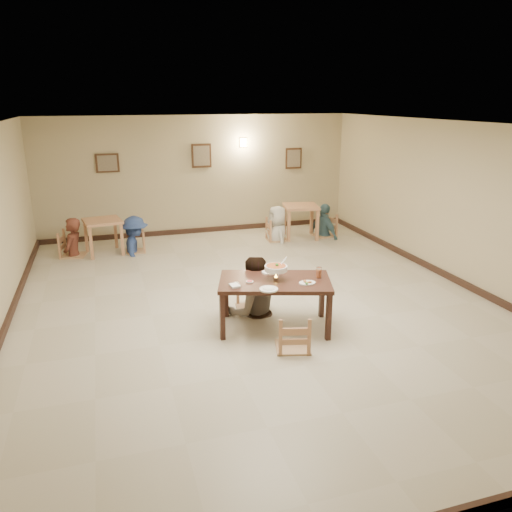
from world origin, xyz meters
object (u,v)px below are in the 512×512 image
object	(u,v)px
curry_warmer	(276,268)
bg_chair_ll	(71,233)
bg_diner_d	(325,204)
bg_chair_rl	(277,220)
bg_diner_a	(70,218)
bg_diner_c	(277,206)
bg_diner_b	(133,216)
bg_chair_lr	(134,233)
main_diner	(253,257)
bg_table_right	(301,211)
bg_table_left	(103,226)
main_table	(275,285)
bg_chair_rr	(325,215)
drink_glass	(319,273)
chair_near	(293,315)
chair_far	(252,280)

from	to	relation	value
curry_warmer	bg_chair_ll	xyz separation A→B (m)	(-3.13, 4.77, -0.42)
curry_warmer	bg_diner_d	world-z (taller)	bg_diner_d
bg_chair_rl	bg_diner_d	size ratio (longest dim) A/B	0.62
bg_diner_a	bg_diner_c	distance (m)	4.81
bg_diner_b	bg_chair_lr	bearing A→B (deg)	-86.14
main_diner	bg_diner_a	distance (m)	5.07
main_diner	bg_diner_a	world-z (taller)	main_diner
bg_table_right	bg_table_left	bearing A→B (deg)	179.53
bg_diner_b	bg_diner_a	bearing A→B (deg)	90.73
bg_chair_lr	bg_diner_d	distance (m)	4.76
main_table	bg_chair_rr	distance (m)	5.58
bg_diner_c	bg_chair_rl	bearing A→B (deg)	87.76
drink_glass	bg_diner_c	distance (m)	4.89
bg_chair_ll	bg_diner_d	bearing A→B (deg)	-78.35
main_table	bg_chair_rr	bearing A→B (deg)	75.04
main_table	bg_chair_rr	size ratio (longest dim) A/B	1.73
bg_chair_ll	bg_table_right	bearing A→B (deg)	-78.03
main_diner	bg_chair_rl	distance (m)	4.44
bg_table_left	bg_diner_b	distance (m)	0.71
bg_diner_a	bg_diner_b	xyz separation A→B (m)	(1.36, -0.07, -0.04)
drink_glass	bg_chair_rr	bearing A→B (deg)	64.20
bg_chair_lr	bg_diner_c	distance (m)	3.48
bg_diner_c	bg_chair_lr	bearing A→B (deg)	-92.70
main_diner	bg_chair_ll	size ratio (longest dim) A/B	1.76
bg_diner_c	curry_warmer	bearing A→B (deg)	-22.05
chair_near	bg_chair_ll	size ratio (longest dim) A/B	0.93
chair_near	main_diner	distance (m)	1.47
main_diner	chair_far	bearing A→B (deg)	-97.26
drink_glass	bg_table_right	world-z (taller)	drink_glass
chair_far	bg_table_left	bearing A→B (deg)	127.45
bg_chair_ll	main_table	bearing A→B (deg)	-134.64
bg_diner_a	bg_chair_ll	bearing A→B (deg)	19.75
bg_diner_b	bg_chair_rr	bearing A→B (deg)	-86.18
drink_glass	bg_chair_rl	world-z (taller)	bg_chair_rl
bg_diner_a	bg_diner_d	bearing A→B (deg)	109.02
bg_chair_rl	bg_diner_a	world-z (taller)	bg_diner_a
chair_near	bg_chair_lr	bearing A→B (deg)	-56.85
bg_diner_b	bg_chair_ll	bearing A→B (deg)	90.73
chair_far	main_diner	distance (m)	0.44
bg_diner_b	bg_diner_c	size ratio (longest dim) A/B	0.97
drink_glass	bg_table_right	size ratio (longest dim) A/B	0.17
bg_chair_lr	bg_diner_d	size ratio (longest dim) A/B	0.54
bg_diner_d	chair_near	bearing A→B (deg)	135.56
bg_chair_lr	bg_chair_rl	xyz separation A→B (m)	(3.45, -0.03, 0.07)
chair_near	drink_glass	distance (m)	0.96
bg_table_right	bg_chair_rr	world-z (taller)	bg_chair_rr
bg_chair_ll	bg_diner_c	world-z (taller)	bg_diner_c
chair_near	bg_table_right	distance (m)	5.93
chair_near	bg_table_right	xyz separation A→B (m)	(2.32, 5.46, 0.18)
bg_chair_rl	bg_diner_c	xyz separation A→B (m)	(-0.00, 0.00, 0.34)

